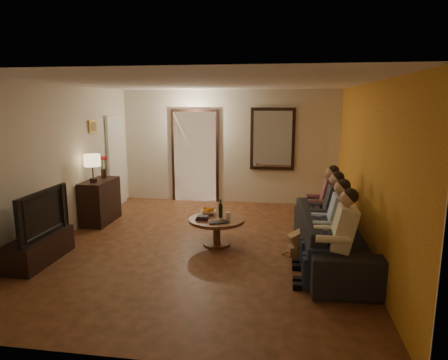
# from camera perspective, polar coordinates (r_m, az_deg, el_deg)

# --- Properties ---
(floor) EXTENTS (5.00, 6.00, 0.01)m
(floor) POSITION_cam_1_polar(r_m,az_deg,el_deg) (6.66, -2.98, -9.32)
(floor) COLOR #402811
(floor) RESTS_ON ground
(ceiling) EXTENTS (5.00, 6.00, 0.01)m
(ceiling) POSITION_cam_1_polar(r_m,az_deg,el_deg) (6.25, -3.23, 13.63)
(ceiling) COLOR white
(ceiling) RESTS_ON back_wall
(back_wall) EXTENTS (5.00, 0.02, 2.60)m
(back_wall) POSITION_cam_1_polar(r_m,az_deg,el_deg) (9.26, 0.71, 4.75)
(back_wall) COLOR beige
(back_wall) RESTS_ON floor
(front_wall) EXTENTS (5.00, 0.02, 2.60)m
(front_wall) POSITION_cam_1_polar(r_m,az_deg,el_deg) (3.52, -13.20, -6.07)
(front_wall) COLOR beige
(front_wall) RESTS_ON floor
(left_wall) EXTENTS (0.02, 6.00, 2.60)m
(left_wall) POSITION_cam_1_polar(r_m,az_deg,el_deg) (7.26, -22.81, 2.13)
(left_wall) COLOR beige
(left_wall) RESTS_ON floor
(right_wall) EXTENTS (0.02, 6.00, 2.60)m
(right_wall) POSITION_cam_1_polar(r_m,az_deg,el_deg) (6.31, 19.71, 1.13)
(right_wall) COLOR beige
(right_wall) RESTS_ON floor
(orange_accent) EXTENTS (0.01, 6.00, 2.60)m
(orange_accent) POSITION_cam_1_polar(r_m,az_deg,el_deg) (6.31, 19.63, 1.13)
(orange_accent) COLOR #BE7420
(orange_accent) RESTS_ON right_wall
(kitchen_doorway) EXTENTS (1.00, 0.06, 2.10)m
(kitchen_doorway) POSITION_cam_1_polar(r_m,az_deg,el_deg) (9.41, -4.15, 3.29)
(kitchen_doorway) COLOR #FFE0A5
(kitchen_doorway) RESTS_ON floor
(door_trim) EXTENTS (1.12, 0.04, 2.22)m
(door_trim) POSITION_cam_1_polar(r_m,az_deg,el_deg) (9.40, -4.16, 3.28)
(door_trim) COLOR black
(door_trim) RESTS_ON floor
(fridge_glimpse) EXTENTS (0.45, 0.03, 1.70)m
(fridge_glimpse) POSITION_cam_1_polar(r_m,az_deg,el_deg) (9.39, -2.64, 2.36)
(fridge_glimpse) COLOR silver
(fridge_glimpse) RESTS_ON floor
(mirror_frame) EXTENTS (1.00, 0.05, 1.40)m
(mirror_frame) POSITION_cam_1_polar(r_m,az_deg,el_deg) (9.11, 6.95, 5.83)
(mirror_frame) COLOR black
(mirror_frame) RESTS_ON back_wall
(mirror_glass) EXTENTS (0.86, 0.02, 1.26)m
(mirror_glass) POSITION_cam_1_polar(r_m,az_deg,el_deg) (9.08, 6.94, 5.81)
(mirror_glass) COLOR white
(mirror_glass) RESTS_ON back_wall
(white_door) EXTENTS (0.06, 0.85, 2.04)m
(white_door) POSITION_cam_1_polar(r_m,az_deg,el_deg) (9.30, -15.13, 2.65)
(white_door) COLOR white
(white_door) RESTS_ON floor
(framed_art) EXTENTS (0.03, 0.28, 0.24)m
(framed_art) POSITION_cam_1_polar(r_m,az_deg,el_deg) (8.32, -18.26, 7.29)
(framed_art) COLOR #B28C33
(framed_art) RESTS_ON left_wall
(art_canvas) EXTENTS (0.01, 0.22, 0.18)m
(art_canvas) POSITION_cam_1_polar(r_m,az_deg,el_deg) (8.31, -18.16, 7.29)
(art_canvas) COLOR brown
(art_canvas) RESTS_ON left_wall
(dresser) EXTENTS (0.45, 0.94, 0.84)m
(dresser) POSITION_cam_1_polar(r_m,az_deg,el_deg) (8.15, -17.27, -2.92)
(dresser) COLOR black
(dresser) RESTS_ON floor
(table_lamp) EXTENTS (0.30, 0.30, 0.54)m
(table_lamp) POSITION_cam_1_polar(r_m,az_deg,el_deg) (7.82, -18.26, 1.61)
(table_lamp) COLOR beige
(table_lamp) RESTS_ON dresser
(flower_vase) EXTENTS (0.14, 0.14, 0.44)m
(flower_vase) POSITION_cam_1_polar(r_m,az_deg,el_deg) (8.22, -16.86, 1.77)
(flower_vase) COLOR red
(flower_vase) RESTS_ON dresser
(tv_stand) EXTENTS (0.45, 1.19, 0.40)m
(tv_stand) POSITION_cam_1_polar(r_m,az_deg,el_deg) (6.55, -24.88, -8.89)
(tv_stand) COLOR black
(tv_stand) RESTS_ON floor
(tv) EXTENTS (1.18, 0.15, 0.68)m
(tv) POSITION_cam_1_polar(r_m,az_deg,el_deg) (6.39, -25.27, -4.34)
(tv) COLOR black
(tv) RESTS_ON tv_stand
(sofa) EXTENTS (2.61, 1.16, 0.74)m
(sofa) POSITION_cam_1_polar(r_m,az_deg,el_deg) (6.11, 15.72, -7.92)
(sofa) COLOR black
(sofa) RESTS_ON floor
(person_a) EXTENTS (0.60, 0.40, 1.20)m
(person_a) POSITION_cam_1_polar(r_m,az_deg,el_deg) (5.18, 15.91, -8.73)
(person_a) COLOR tan
(person_a) RESTS_ON sofa
(person_b) EXTENTS (0.60, 0.40, 1.20)m
(person_b) POSITION_cam_1_polar(r_m,az_deg,el_deg) (5.75, 15.19, -6.73)
(person_b) COLOR tan
(person_b) RESTS_ON sofa
(person_c) EXTENTS (0.60, 0.40, 1.20)m
(person_c) POSITION_cam_1_polar(r_m,az_deg,el_deg) (6.32, 14.60, -5.08)
(person_c) COLOR tan
(person_c) RESTS_ON sofa
(person_d) EXTENTS (0.60, 0.40, 1.20)m
(person_d) POSITION_cam_1_polar(r_m,az_deg,el_deg) (6.90, 14.12, -3.71)
(person_d) COLOR tan
(person_d) RESTS_ON sofa
(dog) EXTENTS (0.61, 0.41, 0.56)m
(dog) POSITION_cam_1_polar(r_m,az_deg,el_deg) (6.33, 11.36, -7.95)
(dog) COLOR #9B7D47
(dog) RESTS_ON floor
(coffee_table) EXTENTS (1.13, 1.13, 0.45)m
(coffee_table) POSITION_cam_1_polar(r_m,az_deg,el_deg) (6.61, -1.05, -7.40)
(coffee_table) COLOR brown
(coffee_table) RESTS_ON floor
(bowl) EXTENTS (0.26, 0.26, 0.06)m
(bowl) POSITION_cam_1_polar(r_m,az_deg,el_deg) (6.77, -2.24, -4.68)
(bowl) COLOR white
(bowl) RESTS_ON coffee_table
(oranges) EXTENTS (0.20, 0.20, 0.08)m
(oranges) POSITION_cam_1_polar(r_m,az_deg,el_deg) (6.75, -2.25, -4.12)
(oranges) COLOR orange
(oranges) RESTS_ON bowl
(wine_bottle) EXTENTS (0.07, 0.07, 0.31)m
(wine_bottle) POSITION_cam_1_polar(r_m,az_deg,el_deg) (6.59, -0.48, -4.01)
(wine_bottle) COLOR black
(wine_bottle) RESTS_ON coffee_table
(wine_glass) EXTENTS (0.06, 0.06, 0.10)m
(wine_glass) POSITION_cam_1_polar(r_m,az_deg,el_deg) (6.55, 0.58, -5.05)
(wine_glass) COLOR silver
(wine_glass) RESTS_ON coffee_table
(book_stack) EXTENTS (0.20, 0.15, 0.07)m
(book_stack) POSITION_cam_1_polar(r_m,az_deg,el_deg) (6.48, -3.13, -5.39)
(book_stack) COLOR black
(book_stack) RESTS_ON coffee_table
(laptop) EXTENTS (0.39, 0.33, 0.03)m
(laptop) POSITION_cam_1_polar(r_m,az_deg,el_deg) (6.26, -0.59, -6.18)
(laptop) COLOR black
(laptop) RESTS_ON coffee_table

